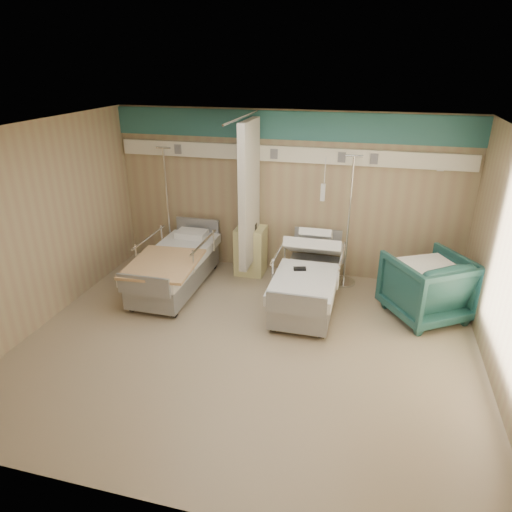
% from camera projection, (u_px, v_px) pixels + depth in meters
% --- Properties ---
extents(ground, '(6.00, 5.00, 0.00)m').
position_uv_depth(ground, '(248.00, 345.00, 6.13)').
color(ground, gray).
rests_on(ground, ground).
extents(room_walls, '(6.04, 5.04, 2.82)m').
position_uv_depth(room_walls, '(250.00, 206.00, 5.63)').
color(room_walls, tan).
rests_on(room_walls, ground).
extents(bed_right, '(1.00, 2.16, 0.63)m').
position_uv_depth(bed_right, '(307.00, 286.00, 7.03)').
color(bed_right, white).
rests_on(bed_right, ground).
extents(bed_left, '(1.00, 2.16, 0.63)m').
position_uv_depth(bed_left, '(175.00, 271.00, 7.53)').
color(bed_left, white).
rests_on(bed_left, ground).
extents(bedside_cabinet, '(0.50, 0.48, 0.85)m').
position_uv_depth(bedside_cabinet, '(251.00, 250.00, 8.05)').
color(bedside_cabinet, beige).
rests_on(bedside_cabinet, ground).
extents(visitor_armchair, '(1.45, 1.46, 0.97)m').
position_uv_depth(visitor_armchair, '(427.00, 287.00, 6.64)').
color(visitor_armchair, '#1E4C48').
rests_on(visitor_armchair, ground).
extents(waffle_blanket, '(0.90, 0.87, 0.08)m').
position_uv_depth(waffle_blanket, '(431.00, 254.00, 6.42)').
color(waffle_blanket, white).
rests_on(waffle_blanket, visitor_armchair).
extents(iv_stand_right, '(0.39, 0.39, 2.19)m').
position_uv_depth(iv_stand_right, '(345.00, 259.00, 7.65)').
color(iv_stand_right, silver).
rests_on(iv_stand_right, ground).
extents(iv_stand_left, '(0.39, 0.39, 2.17)m').
position_uv_depth(iv_stand_left, '(171.00, 242.00, 8.39)').
color(iv_stand_left, silver).
rests_on(iv_stand_left, ground).
extents(call_remote, '(0.20, 0.13, 0.04)m').
position_uv_depth(call_remote, '(300.00, 269.00, 6.81)').
color(call_remote, black).
rests_on(call_remote, bed_right).
extents(tan_blanket, '(1.09, 1.32, 0.04)m').
position_uv_depth(tan_blanket, '(163.00, 264.00, 6.98)').
color(tan_blanket, tan).
rests_on(tan_blanket, bed_left).
extents(toiletry_bag, '(0.20, 0.13, 0.11)m').
position_uv_depth(toiletry_bag, '(251.00, 226.00, 7.79)').
color(toiletry_bag, black).
rests_on(toiletry_bag, bedside_cabinet).
extents(white_cup, '(0.11, 0.11, 0.13)m').
position_uv_depth(white_cup, '(243.00, 223.00, 7.90)').
color(white_cup, white).
rests_on(white_cup, bedside_cabinet).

